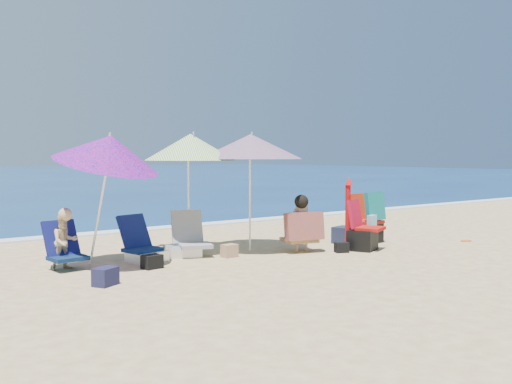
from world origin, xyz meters
TOP-DOWN VIEW (x-y plane):
  - ground at (0.00, 0.00)m, footprint 120.00×120.00m
  - foam at (0.00, 5.10)m, footprint 120.00×0.50m
  - umbrella_turquoise at (-0.21, 1.28)m, footprint 2.10×2.10m
  - umbrella_striped at (-1.20, 1.73)m, footprint 2.08×2.08m
  - umbrella_blue at (-2.91, 1.27)m, footprint 2.18×2.21m
  - furled_umbrella at (1.59, 0.59)m, footprint 0.16×0.16m
  - chair_navy at (-2.22, 1.57)m, footprint 0.70×0.80m
  - chair_rainbow at (-1.40, 1.55)m, footprint 0.83×0.90m
  - camp_chair_left at (1.52, 0.15)m, footprint 0.79×0.73m
  - camp_chair_right at (2.25, 0.71)m, footprint 0.63×0.75m
  - person_center at (0.47, 0.64)m, footprint 0.78×0.73m
  - person_left at (-3.49, 1.65)m, footprint 0.57×0.68m
  - bag_navy_a at (-3.43, 0.19)m, footprint 0.39×0.35m
  - bag_black_a at (-2.40, 0.88)m, footprint 0.32×0.25m
  - bag_tan at (-0.88, 0.99)m, footprint 0.27×0.21m
  - bag_navy_b at (1.85, 0.95)m, footprint 0.50×0.42m
  - bag_black_b at (1.01, 0.17)m, footprint 0.29×0.25m
  - orange_item at (3.97, -0.41)m, footprint 0.21×0.15m

SIDE VIEW (x-z plane):
  - ground at x=0.00m, z-range 0.00..0.00m
  - orange_item at x=3.97m, z-range 0.00..0.03m
  - foam at x=0.00m, z-range 0.00..0.04m
  - bag_black_b at x=1.01m, z-range 0.00..0.18m
  - bag_black_a at x=-2.40m, z-range 0.00..0.21m
  - bag_tan at x=-0.88m, z-range 0.00..0.22m
  - bag_navy_a at x=-3.43m, z-range 0.00..0.25m
  - bag_navy_b at x=1.85m, z-range 0.00..0.33m
  - chair_navy at x=-2.22m, z-range -0.18..0.58m
  - chair_rainbow at x=-1.40m, z-range -0.18..0.59m
  - camp_chair_left at x=1.52m, z-range -0.19..0.74m
  - camp_chair_right at x=2.25m, z-range -0.14..0.88m
  - person_left at x=-3.49m, z-range -0.04..0.90m
  - person_center at x=0.47m, z-range -0.02..1.03m
  - furled_umbrella at x=1.59m, z-range 0.07..1.40m
  - umbrella_blue at x=-2.91m, z-range 0.71..2.94m
  - umbrella_striped at x=-1.20m, z-range 0.81..2.97m
  - umbrella_turquoise at x=-0.21m, z-range 0.82..2.99m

